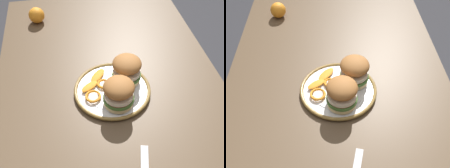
# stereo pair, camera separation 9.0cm
# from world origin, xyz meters

# --- Properties ---
(dining_table) EXTENTS (1.34, 0.83, 0.77)m
(dining_table) POSITION_xyz_m (0.00, 0.00, 0.66)
(dining_table) COLOR brown
(dining_table) RESTS_ON ground
(dinner_plate) EXTENTS (0.27, 0.27, 0.02)m
(dinner_plate) POSITION_xyz_m (-0.04, 0.00, 0.78)
(dinner_plate) COLOR white
(dinner_plate) RESTS_ON dining_table
(sandwich_half_left) EXTENTS (0.14, 0.14, 0.10)m
(sandwich_half_left) POSITION_xyz_m (-0.00, -0.06, 0.83)
(sandwich_half_left) COLOR beige
(sandwich_half_left) RESTS_ON dinner_plate
(sandwich_half_right) EXTENTS (0.14, 0.14, 0.10)m
(sandwich_half_right) POSITION_xyz_m (-0.10, -0.01, 0.83)
(sandwich_half_right) COLOR beige
(sandwich_half_right) RESTS_ON dinner_plate
(orange_peel_curled) EXTENTS (0.08, 0.08, 0.01)m
(orange_peel_curled) POSITION_xyz_m (-0.06, 0.07, 0.79)
(orange_peel_curled) COLOR orange
(orange_peel_curled) RESTS_ON dinner_plate
(orange_peel_strip_long) EXTENTS (0.08, 0.07, 0.01)m
(orange_peel_strip_long) POSITION_xyz_m (0.03, 0.04, 0.79)
(orange_peel_strip_long) COLOR orange
(orange_peel_strip_long) RESTS_ON dinner_plate
(orange_peel_strip_short) EXTENTS (0.06, 0.07, 0.01)m
(orange_peel_strip_short) POSITION_xyz_m (-0.02, 0.08, 0.79)
(orange_peel_strip_short) COLOR orange
(orange_peel_strip_short) RESTS_ON dinner_plate
(orange_peel_small_curl) EXTENTS (0.06, 0.06, 0.01)m
(orange_peel_small_curl) POSITION_xyz_m (-0.01, 0.03, 0.79)
(orange_peel_small_curl) COLOR orange
(orange_peel_small_curl) RESTS_ON dinner_plate
(whole_orange) EXTENTS (0.07, 0.07, 0.07)m
(whole_orange) POSITION_xyz_m (0.46, 0.26, 0.80)
(whole_orange) COLOR orange
(whole_orange) RESTS_ON dining_table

